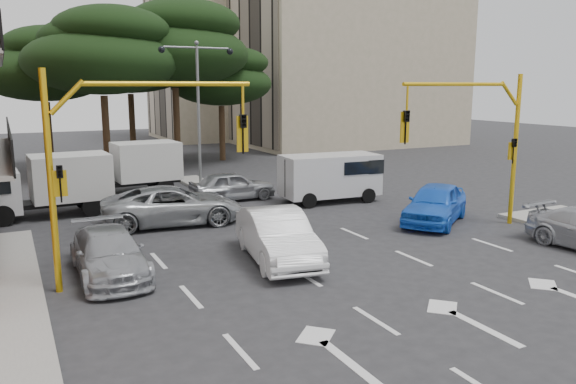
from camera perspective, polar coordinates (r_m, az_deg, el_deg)
name	(u,v)px	position (r m, az deg, el deg)	size (l,w,h in m)	color
ground	(362,267)	(17.73, 7.55, -7.58)	(120.00, 120.00, 0.00)	#28282B
median_strip	(201,185)	(31.82, -8.86, 0.73)	(1.40, 6.00, 0.15)	gray
apartment_beige_near	(349,44)	(54.67, 6.19, 14.69)	(20.20, 12.15, 18.70)	tan
apartment_beige_far	(233,59)	(62.14, -5.65, 13.30)	(16.20, 12.15, 16.70)	tan
pine_left_near	(102,51)	(36.30, -18.33, 13.48)	(9.15, 9.15, 10.23)	#382616
pine_center	(175,44)	(39.37, -11.42, 14.56)	(9.98, 9.98, 11.16)	#382616
pine_left_far	(44,64)	(39.91, -23.52, 11.85)	(8.32, 8.32, 9.30)	#382616
pine_right	(222,76)	(42.41, -6.74, 11.59)	(7.49, 7.49, 8.37)	#382616
pine_back	(130,57)	(43.71, -15.78, 13.06)	(9.15, 9.15, 10.23)	#382616
signal_mast_right	(483,130)	(22.85, 19.23, 5.98)	(5.79, 0.37, 6.00)	gold
signal_mast_left	(119,147)	(16.17, -16.81, 4.38)	(5.79, 0.37, 6.00)	gold
street_lamp_center	(198,88)	(31.35, -9.15, 10.40)	(4.16, 0.36, 7.77)	slate
car_white_hatch	(277,236)	(18.00, -1.11, -4.49)	(1.73, 4.96, 1.63)	white
car_blue_compact	(435,203)	(23.75, 14.73, -1.12)	(1.91, 4.74, 1.62)	blue
car_silver_wagon	(109,253)	(17.46, -17.73, -5.96)	(1.91, 4.70, 1.36)	#A2A4A9
car_silver_cross_a	(173,205)	(23.19, -11.59, -1.33)	(2.59, 5.61, 1.56)	#A4A7AB
car_silver_cross_b	(232,186)	(27.63, -5.69, 0.64)	(1.70, 4.23, 1.44)	#9A9DA2
van_white	(330,178)	(27.18, 4.28, 1.46)	(2.12, 4.68, 2.34)	silver
box_truck_a	(47,186)	(26.06, -23.27, 0.54)	(2.25, 5.37, 2.64)	silver
box_truck_b	(128,169)	(30.16, -15.95, 2.30)	(2.27, 5.40, 2.66)	white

